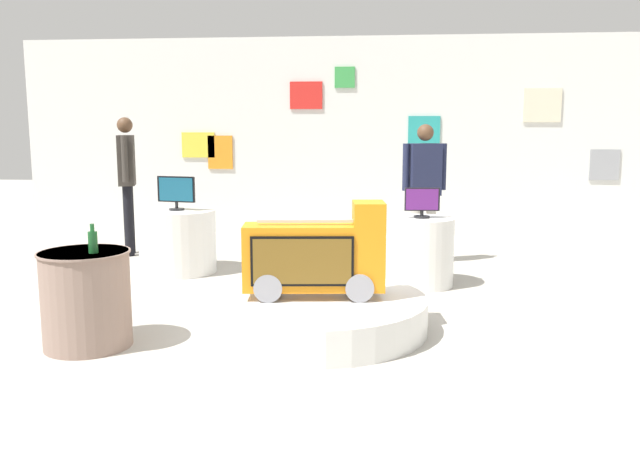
# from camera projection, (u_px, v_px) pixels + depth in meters

# --- Properties ---
(ground_plane) EXTENTS (30.00, 30.00, 0.00)m
(ground_plane) POSITION_uv_depth(u_px,v_px,m) (332.00, 332.00, 5.41)
(ground_plane) COLOR #B2ADA3
(back_wall_display) EXTENTS (10.71, 0.13, 3.05)m
(back_wall_display) POSITION_uv_depth(u_px,v_px,m) (359.00, 137.00, 10.18)
(back_wall_display) COLOR silver
(back_wall_display) RESTS_ON ground
(main_display_pedestal) EXTENTS (1.89, 1.89, 0.28)m
(main_display_pedestal) POSITION_uv_depth(u_px,v_px,m) (314.00, 313.00, 5.46)
(main_display_pedestal) COLOR silver
(main_display_pedestal) RESTS_ON ground
(novelty_firetruck_tv) EXTENTS (1.18, 0.50, 0.79)m
(novelty_firetruck_tv) POSITION_uv_depth(u_px,v_px,m) (317.00, 258.00, 5.38)
(novelty_firetruck_tv) COLOR gray
(novelty_firetruck_tv) RESTS_ON main_display_pedestal
(display_pedestal_left_rear) EXTENTS (0.88, 0.88, 0.73)m
(display_pedestal_left_rear) POSITION_uv_depth(u_px,v_px,m) (178.00, 241.00, 7.61)
(display_pedestal_left_rear) COLOR silver
(display_pedestal_left_rear) RESTS_ON ground
(tv_on_left_rear) EXTENTS (0.46, 0.18, 0.39)m
(tv_on_left_rear) POSITION_uv_depth(u_px,v_px,m) (176.00, 191.00, 7.51)
(tv_on_left_rear) COLOR black
(tv_on_left_rear) RESTS_ON display_pedestal_left_rear
(display_pedestal_center_rear) EXTENTS (0.69, 0.69, 0.73)m
(display_pedestal_center_rear) POSITION_uv_depth(u_px,v_px,m) (421.00, 252.00, 6.95)
(display_pedestal_center_rear) COLOR silver
(display_pedestal_center_rear) RESTS_ON ground
(tv_on_center_rear) EXTENTS (0.37, 0.17, 0.32)m
(tv_on_center_rear) POSITION_uv_depth(u_px,v_px,m) (422.00, 202.00, 6.87)
(tv_on_center_rear) COLOR black
(tv_on_center_rear) RESTS_ON display_pedestal_center_rear
(side_table_round) EXTENTS (0.69, 0.69, 0.74)m
(side_table_round) POSITION_uv_depth(u_px,v_px,m) (86.00, 298.00, 5.00)
(side_table_round) COLOR gray
(side_table_round) RESTS_ON ground
(bottle_on_side_table) EXTENTS (0.07, 0.07, 0.22)m
(bottle_on_side_table) POSITION_uv_depth(u_px,v_px,m) (93.00, 241.00, 4.87)
(bottle_on_side_table) COLOR #195926
(bottle_on_side_table) RESTS_ON side_table_round
(shopper_browsing_near_truck) EXTENTS (0.30, 0.54, 1.80)m
(shopper_browsing_near_truck) POSITION_uv_depth(u_px,v_px,m) (127.00, 175.00, 8.55)
(shopper_browsing_near_truck) COLOR black
(shopper_browsing_near_truck) RESTS_ON ground
(shopper_browsing_rear) EXTENTS (0.54, 0.31, 1.71)m
(shopper_browsing_rear) POSITION_uv_depth(u_px,v_px,m) (424.00, 183.00, 7.97)
(shopper_browsing_rear) COLOR #B2ADA3
(shopper_browsing_rear) RESTS_ON ground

